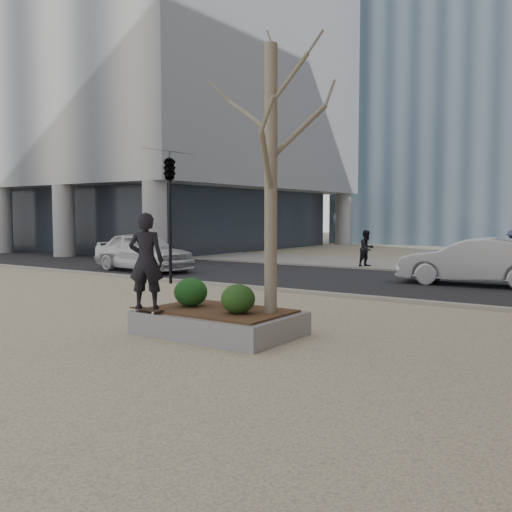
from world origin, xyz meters
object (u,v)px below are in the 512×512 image
Objects in this scene: skateboarder at (146,261)px; police_car at (143,251)px; skateboard at (147,310)px; planter at (219,323)px.

skateboarder is 12.81m from police_car.
skateboard is 0.42× the size of skateboarder.
skateboard reaches higher than planter.
police_car is (-9.19, 8.91, -0.62)m from skateboarder.
planter is 1.61× the size of skateboarder.
planter is at bearing 42.64° from skateboard.
skateboard is 12.80m from police_car.
skateboarder reaches higher than police_car.
planter is 1.87m from skateboarder.
police_car reaches higher than skateboard.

